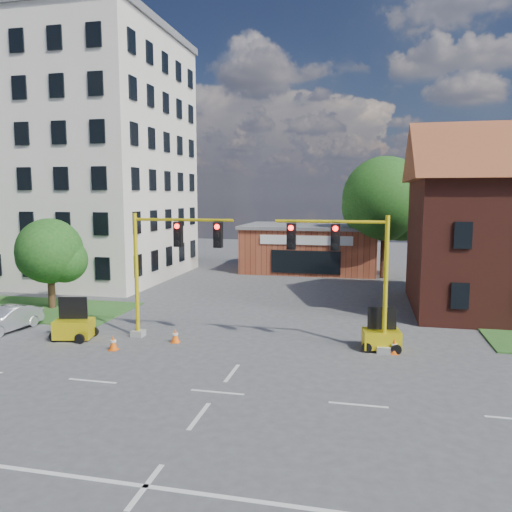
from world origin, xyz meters
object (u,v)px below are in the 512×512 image
object	(u,v)px
trailer_west	(74,327)
signal_mast_west	(167,260)
signal_mast_east	(348,266)
pickup_white	(512,305)
trailer_east	(381,337)

from	to	relation	value
trailer_west	signal_mast_west	bearing A→B (deg)	1.55
signal_mast_west	signal_mast_east	distance (m)	8.71
signal_mast_east	pickup_white	distance (m)	13.04
signal_mast_east	trailer_west	size ratio (longest dim) A/B	3.06
trailer_west	pickup_white	bearing A→B (deg)	10.83
trailer_west	trailer_east	world-z (taller)	trailer_west
signal_mast_west	trailer_east	bearing A→B (deg)	2.44
signal_mast_east	signal_mast_west	bearing A→B (deg)	180.00
trailer_west	trailer_east	xyz separation A→B (m)	(14.76, 1.59, -0.04)
signal_mast_west	signal_mast_east	world-z (taller)	same
trailer_east	signal_mast_west	bearing A→B (deg)	174.18
signal_mast_east	trailer_east	bearing A→B (deg)	15.73
signal_mast_east	trailer_west	world-z (taller)	signal_mast_east
signal_mast_west	trailer_east	xyz separation A→B (m)	(10.26, 0.44, -3.33)
trailer_east	trailer_west	bearing A→B (deg)	177.89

